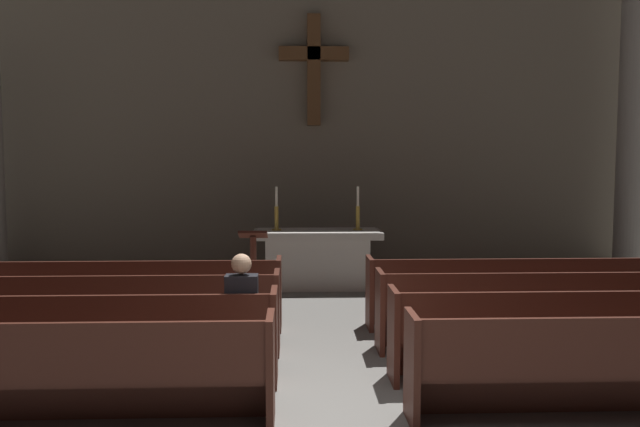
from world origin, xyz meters
TOP-DOWN VIEW (x-y plane):
  - ground_plane at (0.00, 0.00)m, footprint 80.00×80.00m
  - pew_left_row_1 at (-2.62, -0.04)m, footprint 4.11×0.50m
  - pew_left_row_2 at (-2.62, 1.00)m, footprint 4.11×0.50m
  - pew_left_row_3 at (-2.62, 2.05)m, footprint 4.11×0.50m
  - pew_left_row_4 at (-2.62, 3.09)m, footprint 4.11×0.50m
  - pew_right_row_2 at (2.62, 1.00)m, footprint 4.11×0.50m
  - pew_right_row_3 at (2.62, 2.05)m, footprint 4.11×0.50m
  - pew_right_row_4 at (2.62, 3.09)m, footprint 4.11×0.50m
  - column_right_third at (5.93, 6.69)m, footprint 0.85×0.85m
  - altar at (0.00, 5.84)m, footprint 2.20×0.90m
  - candlestick_left at (-0.70, 5.84)m, footprint 0.16×0.16m
  - candlestick_right at (0.70, 5.84)m, footprint 0.16×0.16m
  - apse_with_cross at (0.00, 8.03)m, footprint 12.77×0.51m
  - lectern at (-1.03, 4.64)m, footprint 0.44×0.36m
  - lone_worshipper at (-0.91, 1.04)m, footprint 0.32×0.43m

SIDE VIEW (x-z plane):
  - ground_plane at x=0.00m, z-range 0.00..0.00m
  - pew_left_row_1 at x=-2.62m, z-range 0.00..0.95m
  - pew_left_row_2 at x=-2.62m, z-range 0.00..0.95m
  - pew_left_row_3 at x=-2.62m, z-range 0.00..0.95m
  - pew_left_row_4 at x=-2.62m, z-range 0.00..0.95m
  - pew_right_row_2 at x=2.62m, z-range 0.00..0.95m
  - pew_right_row_3 at x=2.62m, z-range 0.00..0.95m
  - pew_right_row_4 at x=2.62m, z-range 0.00..0.95m
  - altar at x=0.00m, z-range 0.03..1.04m
  - lectern at x=-1.03m, z-range -0.03..1.13m
  - lone_worshipper at x=-0.91m, z-range 0.03..1.35m
  - candlestick_left at x=-0.70m, z-range 0.88..1.63m
  - candlestick_right at x=0.70m, z-range 0.88..1.63m
  - column_right_third at x=5.93m, z-range -0.09..6.66m
  - apse_with_cross at x=0.00m, z-range 0.00..7.23m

